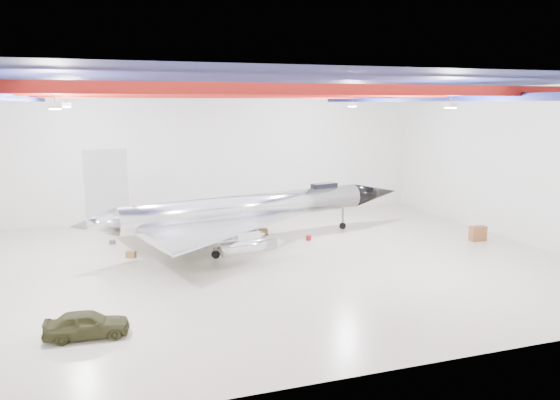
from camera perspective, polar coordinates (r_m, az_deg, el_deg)
name	(u,v)px	position (r m, az deg, el deg)	size (l,w,h in m)	color
floor	(246,264)	(34.07, -3.57, -6.65)	(40.00, 40.00, 0.00)	beige
wall_back	(199,154)	(47.47, -8.47, 4.78)	(40.00, 40.00, 0.00)	silver
wall_right	(514,164)	(42.73, 23.22, 3.50)	(30.00, 30.00, 0.00)	silver
ceiling	(244,82)	(32.66, -3.79, 12.18)	(40.00, 40.00, 0.00)	#0A0F38
ceiling_structure	(244,94)	(32.64, -3.77, 10.99)	(39.50, 29.50, 1.08)	maroon
jet_aircraft	(249,211)	(38.38, -3.30, -1.16)	(25.74, 17.72, 7.09)	silver
jeep	(87,324)	(25.01, -19.54, -12.11)	(1.40, 3.49, 1.19)	#333319
desk	(478,233)	(41.92, 19.97, -3.30)	(1.16, 0.58, 1.06)	brown
crate_ply	(131,254)	(36.55, -15.31, -5.50)	(0.58, 0.47, 0.41)	olive
parts_bin	(263,231)	(41.40, -1.78, -3.31)	(0.60, 0.48, 0.42)	olive
crate_small	(112,242)	(40.34, -17.11, -4.21)	(0.41, 0.33, 0.29)	#59595B
tool_chest	(309,238)	(39.70, 3.03, -3.96)	(0.39, 0.39, 0.35)	#A4101C
oil_barrel	(216,246)	(37.68, -6.65, -4.78)	(0.49, 0.40, 0.35)	olive
spares_box	(212,235)	(40.72, -7.14, -3.64)	(0.43, 0.43, 0.38)	#59595B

